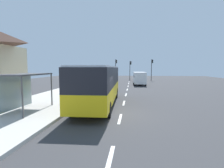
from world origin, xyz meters
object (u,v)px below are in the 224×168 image
Objects in this scene: recycling_bin_green at (78,93)px; traffic_light_near_side at (152,67)px; recycling_bin_red at (76,94)px; traffic_light_far_side at (116,66)px; recycling_bin_yellow at (70,97)px; sedan_near at (138,77)px; bus_shelter at (23,82)px; recycling_bin_blue at (73,95)px; sedan_far at (138,78)px; traffic_light_median at (130,67)px; bus at (99,83)px; white_van at (139,78)px.

recycling_bin_green is 29.13m from traffic_light_near_side.
recycling_bin_red is 0.19× the size of traffic_light_far_side.
recycling_bin_yellow is 0.19× the size of traffic_light_far_side.
bus_shelter reaches higher than sedan_near.
sedan_far is at bearing 76.13° from recycling_bin_blue.
traffic_light_median is (3.50, 0.80, -0.21)m from traffic_light_far_side.
recycling_bin_yellow is 31.10m from traffic_light_near_side.
recycling_bin_blue is 0.20× the size of traffic_light_median.
sedan_near is 4.64× the size of recycling_bin_blue.
recycling_bin_green is (-2.49, 2.22, -1.19)m from bus.
traffic_light_far_side is 1.07× the size of traffic_light_median.
bus_shelter is (-3.31, -33.41, -1.30)m from traffic_light_far_side.
recycling_bin_red is 28.98m from traffic_light_far_side.
traffic_light_median is at bearing 81.17° from recycling_bin_red.
traffic_light_far_side is at bearing 87.87° from recycling_bin_blue.
white_van is 1.32× the size of bus_shelter.
white_van reaches higher than sedan_near.
traffic_light_far_side is at bearing 87.92° from recycling_bin_yellow.
traffic_light_far_side is (-5.40, -3.62, 2.61)m from sedan_near.
sedan_far is 5.03m from traffic_light_median.
recycling_bin_yellow is at bearing -109.36° from white_van.
sedan_far is 4.76m from traffic_light_near_side.
traffic_light_near_side is at bearing 69.93° from bus_shelter.
traffic_light_median is at bearing 86.12° from bus.
traffic_light_far_side is at bearing -146.18° from sedan_near.
traffic_light_far_side reaches higher than white_van.
traffic_light_far_side reaches higher than sedan_near.
recycling_bin_red is 0.20× the size of traffic_light_median.
sedan_near is 6.81m from sedan_far.
traffic_light_far_side is (-1.39, 30.35, 1.56)m from bus.
traffic_light_median reaches higher than recycling_bin_green.
recycling_bin_blue is 30.44m from traffic_light_near_side.
recycling_bin_green is (0.00, 0.70, 0.00)m from recycling_bin_red.
traffic_light_far_side is at bearing 92.62° from bus.
traffic_light_near_side is at bearing 71.35° from recycling_bin_blue.
recycling_bin_yellow is at bearing -108.24° from traffic_light_near_side.
bus_shelter is (-4.70, -3.06, 0.25)m from bus.
bus_shelter is at bearing -111.93° from white_van.
bus is 11.65× the size of recycling_bin_red.
traffic_light_near_side is 1.06× the size of traffic_light_median.
recycling_bin_yellow is at bearing -98.44° from traffic_light_median.
bus_shelter is at bearing -95.66° from traffic_light_far_side.
white_van is 23.08m from bus_shelter.
bus_shelter reaches higher than recycling_bin_green.
recycling_bin_yellow is at bearing -90.00° from recycling_bin_blue.
white_van reaches higher than sedan_far.
traffic_light_median is 34.90m from bus_shelter.
traffic_light_far_side reaches higher than recycling_bin_yellow.
recycling_bin_yellow is 1.00× the size of recycling_bin_green.
traffic_light_median is (2.11, 31.15, 1.35)m from bus.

